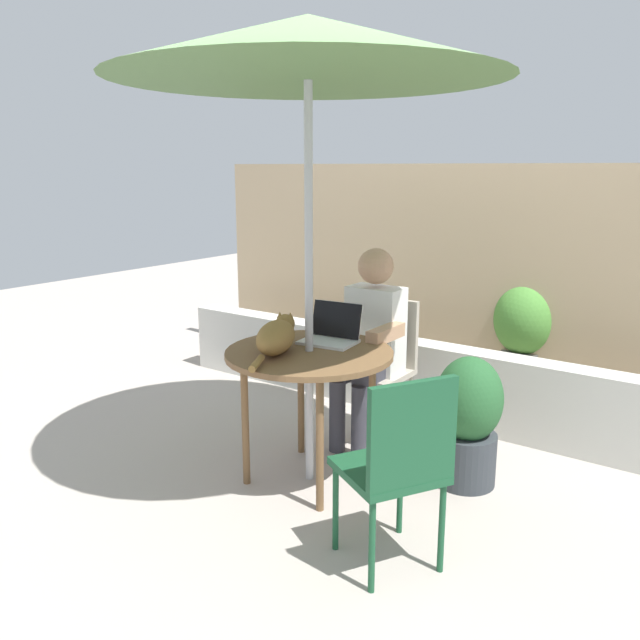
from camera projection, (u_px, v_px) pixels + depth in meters
ground_plane at (310, 478)px, 3.66m from camera, size 14.00×14.00×0.00m
fence_back at (458, 279)px, 4.98m from camera, size 4.52×0.08×1.74m
planter_wall_low at (413, 377)px, 4.57m from camera, size 4.06×0.20×0.53m
patio_table at (309, 364)px, 3.50m from camera, size 0.91×0.91×0.75m
patio_umbrella at (308, 48)px, 3.13m from camera, size 1.99×1.99×2.43m
chair_occupied at (382, 357)px, 4.15m from camera, size 0.40×0.40×0.89m
chair_empty at (399, 459)px, 2.70m from camera, size 0.55×0.55×0.89m
person_seated at (369, 336)px, 3.99m from camera, size 0.48×0.48×1.23m
laptop at (332, 330)px, 3.66m from camera, size 0.33×0.28×0.21m
cat at (277, 337)px, 3.45m from camera, size 0.35×0.61×0.17m
potted_plant_near_fence at (468, 419)px, 3.52m from camera, size 0.37×0.37×0.73m
potted_plant_by_chair at (525, 333)px, 4.81m from camera, size 0.47×0.47×0.90m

